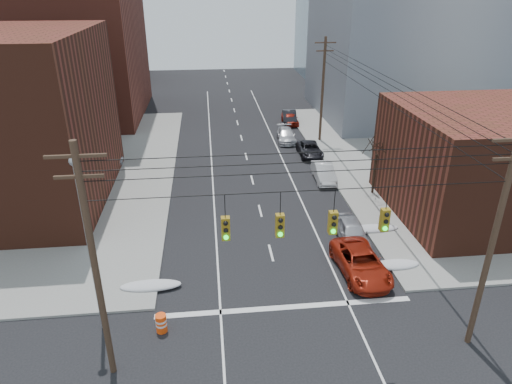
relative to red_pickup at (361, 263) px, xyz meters
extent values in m
cube|color=#522618|center=(-31.03, 64.83, 5.25)|extent=(22.00, 18.00, 12.00)
cube|color=gray|center=(16.97, 34.83, 11.75)|extent=(22.00, 20.00, 25.00)
cube|color=gray|center=(18.97, 60.83, 10.25)|extent=(20.00, 18.00, 22.00)
cube|color=#522618|center=(12.97, 6.83, 3.25)|extent=(16.00, 12.00, 8.00)
cylinder|color=#473323|center=(-13.53, -6.17, 4.75)|extent=(0.28, 0.28, 11.00)
cube|color=#473323|center=(-13.53, -6.17, 9.65)|extent=(2.20, 0.12, 0.12)
cube|color=#473323|center=(-13.53, -6.17, 8.85)|extent=(1.80, 0.12, 0.12)
cylinder|color=#473323|center=(3.47, -6.17, 4.75)|extent=(0.28, 0.28, 11.00)
cylinder|color=#473323|center=(3.47, 24.83, 4.75)|extent=(0.28, 0.28, 11.00)
cube|color=#473323|center=(3.47, 24.83, 9.65)|extent=(2.20, 0.12, 0.12)
cube|color=#473323|center=(3.47, 24.83, 8.85)|extent=(1.80, 0.12, 0.12)
cylinder|color=black|center=(-5.03, -6.17, 7.85)|extent=(17.00, 0.04, 0.04)
cylinder|color=black|center=(-8.23, -6.17, 7.35)|extent=(0.03, 0.03, 1.00)
cube|color=olive|center=(-8.23, -6.17, 6.35)|extent=(0.35, 0.30, 1.00)
sphere|color=black|center=(-8.23, -6.34, 6.67)|extent=(0.20, 0.20, 0.20)
sphere|color=black|center=(-8.23, -6.34, 6.35)|extent=(0.20, 0.20, 0.20)
sphere|color=#0CE526|center=(-8.23, -6.34, 6.03)|extent=(0.20, 0.20, 0.20)
cylinder|color=black|center=(-6.03, -6.17, 7.35)|extent=(0.03, 0.03, 1.00)
cube|color=olive|center=(-6.03, -6.17, 6.35)|extent=(0.35, 0.30, 1.00)
sphere|color=black|center=(-6.03, -6.34, 6.67)|extent=(0.20, 0.20, 0.20)
sphere|color=black|center=(-6.03, -6.34, 6.35)|extent=(0.20, 0.20, 0.20)
sphere|color=#0CE526|center=(-6.03, -6.34, 6.03)|extent=(0.20, 0.20, 0.20)
cylinder|color=black|center=(-3.83, -6.17, 7.35)|extent=(0.03, 0.03, 1.00)
cube|color=olive|center=(-3.83, -6.17, 6.35)|extent=(0.35, 0.30, 1.00)
sphere|color=black|center=(-3.83, -6.34, 6.67)|extent=(0.20, 0.20, 0.20)
sphere|color=black|center=(-3.83, -6.34, 6.35)|extent=(0.20, 0.20, 0.20)
sphere|color=#0CE526|center=(-3.83, -6.34, 6.03)|extent=(0.20, 0.20, 0.20)
cylinder|color=black|center=(-1.63, -6.17, 7.35)|extent=(0.03, 0.03, 1.00)
cube|color=olive|center=(-1.63, -6.17, 6.35)|extent=(0.35, 0.30, 1.00)
sphere|color=black|center=(-1.63, -6.34, 6.67)|extent=(0.20, 0.20, 0.20)
sphere|color=black|center=(-1.63, -6.34, 6.35)|extent=(0.20, 0.20, 0.20)
sphere|color=#0CE526|center=(-1.63, -6.34, 6.03)|extent=(0.20, 0.20, 0.20)
cylinder|color=gray|center=(-14.53, -3.17, 3.75)|extent=(0.18, 0.18, 9.00)
sphere|color=gray|center=(-14.53, -3.17, 8.35)|extent=(0.44, 0.44, 0.44)
cylinder|color=black|center=(4.57, 10.83, 1.00)|extent=(0.20, 0.20, 3.50)
cylinder|color=black|center=(4.95, 10.95, 3.32)|extent=(0.27, 0.82, 1.19)
cylinder|color=black|center=(4.79, 11.40, 3.41)|extent=(1.17, 0.54, 1.38)
cylinder|color=black|center=(4.14, 11.57, 3.44)|extent=(1.44, 1.00, 1.48)
cylinder|color=black|center=(4.17, 10.89, 3.32)|extent=(0.17, 0.84, 1.19)
cylinder|color=black|center=(4.12, 10.41, 3.41)|extent=(0.82, 0.99, 1.40)
cylinder|color=black|center=(4.63, 9.98, 3.44)|extent=(1.74, 0.21, 1.43)
cylinder|color=black|center=(4.90, 10.61, 3.32)|extent=(0.48, 0.73, 1.20)
ellipsoid|color=silver|center=(-12.43, -0.17, -0.54)|extent=(3.50, 1.08, 0.42)
ellipsoid|color=silver|center=(2.37, 0.33, -0.54)|extent=(3.00, 1.08, 0.42)
ellipsoid|color=silver|center=(2.37, 4.83, -0.54)|extent=(4.00, 1.08, 0.42)
imported|color=maroon|center=(0.00, 0.00, 0.00)|extent=(2.78, 5.52, 1.50)
imported|color=silver|center=(0.59, 3.69, 0.00)|extent=(1.94, 4.47, 1.50)
imported|color=silver|center=(1.24, 14.10, -0.01)|extent=(1.73, 4.52, 1.47)
imported|color=black|center=(1.37, 20.43, -0.10)|extent=(2.21, 4.70, 1.30)
imported|color=#BCBCC1|center=(-0.23, 25.17, -0.07)|extent=(2.19, 4.76, 1.35)
imported|color=maroon|center=(1.37, 31.65, -0.03)|extent=(1.76, 4.25, 1.44)
imported|color=black|center=(1.37, 32.04, 0.00)|extent=(2.04, 4.71, 1.51)
imported|color=white|center=(-19.58, 12.27, 0.19)|extent=(4.88, 1.88, 1.59)
imported|color=#B4B4B9|center=(-19.49, 19.40, 0.14)|extent=(5.59, 3.05, 1.49)
imported|color=black|center=(-21.58, 10.62, 0.14)|extent=(5.11, 2.16, 1.47)
imported|color=#B5B6BA|center=(-24.94, 21.50, 0.12)|extent=(4.39, 2.15, 1.44)
cylinder|color=#FF480D|center=(-11.53, -3.79, -0.25)|extent=(0.74, 0.74, 1.00)
cylinder|color=white|center=(-11.53, -3.79, -0.05)|extent=(0.75, 0.75, 0.12)
cylinder|color=white|center=(-11.53, -3.79, -0.30)|extent=(0.75, 0.75, 0.12)
camera|label=1|loc=(-8.77, -22.15, 15.39)|focal=32.00mm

